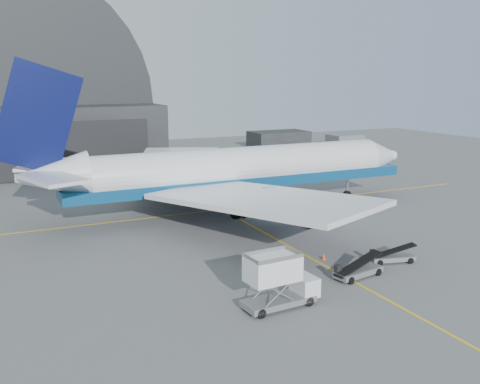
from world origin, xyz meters
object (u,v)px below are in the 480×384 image
belt_loader_b (391,257)px  catering_truck (278,281)px  pushback_tug (320,220)px  airliner (229,171)px  belt_loader_a (358,271)px

belt_loader_b → catering_truck: bearing=-149.7°
pushback_tug → airliner: bearing=140.9°
belt_loader_a → catering_truck: bearing=-175.4°
catering_truck → pushback_tug: catering_truck is taller
catering_truck → pushback_tug: size_ratio=1.45×
airliner → belt_loader_b: 25.21m
catering_truck → belt_loader_a: (9.29, 2.44, -1.48)m
pushback_tug → belt_loader_a: bearing=-94.8°
airliner → belt_loader_a: airliner is taller
airliner → belt_loader_b: airliner is taller
catering_truck → airliner: bearing=68.8°
pushback_tug → belt_loader_b: bearing=-76.8°
pushback_tug → catering_truck: bearing=-113.7°
pushback_tug → belt_loader_a: (-6.31, -15.20, -0.06)m
catering_truck → pushback_tug: bearing=44.4°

